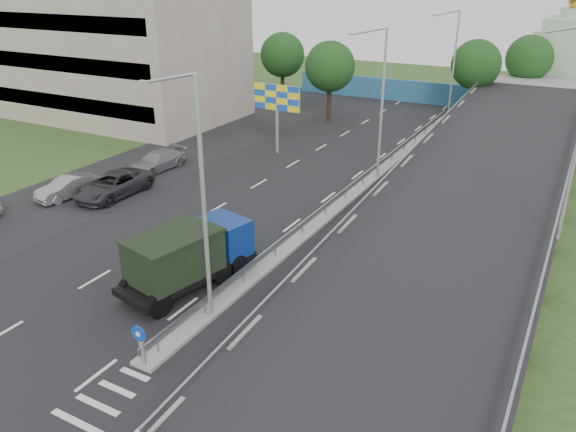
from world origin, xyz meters
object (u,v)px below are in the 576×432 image
Objects in this scene: lamp_post_near at (199,190)px; lamp_post_mid at (380,97)px; dump_truck at (189,254)px; parked_car_d at (158,161)px; parked_car_b at (68,187)px; church at (575,54)px; billboard at (277,101)px; lamp_post_far at (452,59)px; sign_bollard at (141,345)px; parked_car_c at (113,185)px.

lamp_post_mid is at bearing 90.00° from lamp_post_near.
parked_car_d is at bearing 147.94° from dump_truck.
parked_car_b is at bearing -141.22° from lamp_post_mid.
church is 37.23m from billboard.
lamp_post_near is at bearing -38.82° from parked_car_d.
dump_truck is at bearing -97.11° from lamp_post_mid.
lamp_post_mid is 20.00m from lamp_post_far.
dump_truck is (-2.16, 5.65, 0.58)m from sign_bollard.
lamp_post_far is 34.69m from parked_car_c.
lamp_post_far reaches higher than parked_car_c.
billboard is 1.30× the size of parked_car_b.
lamp_post_far is 30.29m from parked_car_d.
billboard is 16.93m from parked_car_b.
parked_car_b is at bearing -119.01° from church.
billboard is at bearing 74.61° from parked_car_b.
lamp_post_mid is 2.09× the size of parked_car_d.
parked_car_d is (-14.77, -5.94, -5.11)m from lamp_post_mid.
dump_truck is at bearing -93.40° from lamp_post_far.
parked_car_c is (-13.76, -11.44, -5.03)m from lamp_post_mid.
lamp_post_mid is at bearing 26.70° from parked_car_d.
billboard reaches higher than parked_car_d.
parked_car_c is at bearing 148.12° from lamp_post_near.
lamp_post_near reaches higher than parked_car_b.
sign_bollard is 18.43m from parked_car_c.
church reaches higher than lamp_post_near.
church reaches higher than lamp_post_far.
church is (9.89, 54.00, -0.50)m from lamp_post_near.
lamp_post_near reaches higher than parked_car_d.
dump_truck is at bearing -103.12° from church.
dump_truck is (-12.16, -52.18, -3.70)m from church.
church is at bearing 63.09° from parked_car_d.
lamp_post_near is 23.87m from billboard.
lamp_post_mid is 0.73× the size of church.
lamp_post_near is at bearing 88.36° from sign_bollard.
billboard is (-9.11, 2.00, -1.62)m from lamp_post_mid.
parked_car_b is 0.76× the size of parked_car_c.
dump_truck is 1.65× the size of parked_car_b.
parked_car_c is (2.41, 1.55, 0.08)m from parked_car_b.
lamp_post_far is at bearing -125.24° from church.
parked_car_c is 1.16× the size of parked_car_d.
church is (9.89, 14.00, -0.50)m from lamp_post_far.
lamp_post_mid is at bearing 95.21° from dump_truck.
parked_car_d is at bearing -119.64° from lamp_post_far.
sign_bollard is 23.12m from parked_car_d.
dump_truck is 1.45× the size of parked_car_d.
parked_car_b is at bearing 145.99° from sign_bollard.
billboard is at bearing -120.70° from church.
lamp_post_mid is 1.80× the size of parked_car_c.
lamp_post_near is 21.02m from parked_car_d.
parked_car_b is at bearing -116.11° from lamp_post_far.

